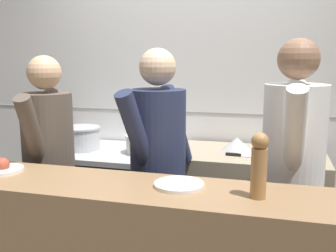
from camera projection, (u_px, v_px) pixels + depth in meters
The scene contains 13 objects.
wall_back_tiled at pixel (190, 94), 3.34m from camera, with size 8.00×0.06×2.60m.
oven_range at pixel (116, 201), 3.25m from camera, with size 1.06×0.71×0.87m.
prep_counter at pixel (249, 212), 2.97m from camera, with size 1.08×0.65×0.92m.
stock_pot at pixel (81, 137), 3.20m from camera, with size 0.32×0.32×0.19m.
sauce_pot at pixel (143, 143), 3.07m from camera, with size 0.28×0.28×0.14m.
mixing_bowl_steel at pixel (237, 144), 2.92m from camera, with size 0.24×0.24×0.11m.
chefs_knife at pixel (249, 156), 2.77m from camera, with size 0.41×0.05×0.02m.
plated_dish_main at pixel (2, 168), 2.13m from camera, with size 0.22×0.22×0.08m.
plated_dish_appetiser at pixel (179, 185), 1.88m from camera, with size 0.24×0.24×0.02m.
pepper_mill at pixel (259, 164), 1.71m from camera, with size 0.08×0.08×0.29m.
chef_head_cook at pixel (49, 167), 2.58m from camera, with size 0.37×0.71×1.63m.
chef_sous at pixel (158, 170), 2.42m from camera, with size 0.43×0.72×1.67m.
chef_line at pixel (292, 174), 2.24m from camera, with size 0.36×0.75×1.72m.
Camera 1 is at (0.70, -1.97, 1.62)m, focal length 42.00 mm.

